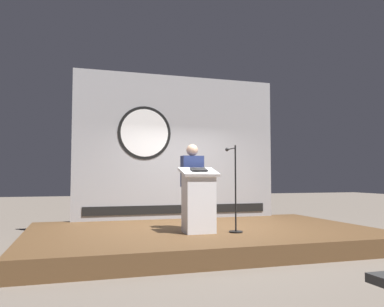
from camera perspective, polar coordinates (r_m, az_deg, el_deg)
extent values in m
plane|color=#6B6056|center=(7.46, 1.67, -13.33)|extent=(40.00, 40.00, 0.00)
cube|color=brown|center=(7.44, 1.66, -12.19)|extent=(6.40, 4.00, 0.30)
cube|color=#9E9EA3|center=(9.15, -2.06, 1.02)|extent=(4.85, 0.10, 3.39)
cylinder|color=black|center=(8.95, -7.04, 3.05)|extent=(1.24, 0.02, 1.24)
cylinder|color=white|center=(8.95, -7.03, 3.05)|extent=(1.10, 0.02, 1.10)
cube|color=black|center=(9.10, -1.98, -8.25)|extent=(4.36, 0.02, 0.20)
cube|color=silver|center=(6.80, 0.99, -7.35)|extent=(0.52, 0.40, 1.03)
cube|color=silver|center=(6.79, 0.99, -2.75)|extent=(0.64, 0.50, 0.17)
cube|color=black|center=(6.77, 1.04, -2.37)|extent=(0.28, 0.20, 0.07)
cylinder|color=black|center=(7.28, 0.02, -8.07)|extent=(0.26, 0.26, 0.79)
cube|color=navy|center=(7.26, 0.02, -2.66)|extent=(0.40, 0.24, 0.58)
sphere|color=tan|center=(7.27, 0.02, 0.51)|extent=(0.22, 0.22, 0.22)
cylinder|color=black|center=(6.94, 6.51, -11.44)|extent=(0.24, 0.24, 0.02)
cylinder|color=black|center=(6.88, 6.47, -5.17)|extent=(0.03, 0.03, 1.54)
cylinder|color=black|center=(7.07, 5.80, 0.71)|extent=(0.02, 0.39, 0.02)
sphere|color=#262626|center=(7.25, 5.21, 0.60)|extent=(0.07, 0.07, 0.07)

